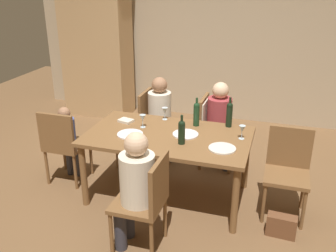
% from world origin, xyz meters
% --- Properties ---
extents(ground_plane, '(10.00, 10.00, 0.00)m').
position_xyz_m(ground_plane, '(0.00, 0.00, 0.00)').
color(ground_plane, brown).
extents(rear_room_partition, '(6.40, 0.12, 2.70)m').
position_xyz_m(rear_room_partition, '(0.00, 2.71, 1.35)').
color(rear_room_partition, tan).
rests_on(rear_room_partition, ground_plane).
extents(armoire_cabinet, '(1.18, 0.62, 2.18)m').
position_xyz_m(armoire_cabinet, '(-1.98, 2.26, 1.10)').
color(armoire_cabinet, tan).
rests_on(armoire_cabinet, ground_plane).
extents(dining_table, '(1.75, 1.02, 0.76)m').
position_xyz_m(dining_table, '(0.00, 0.00, 0.68)').
color(dining_table, brown).
rests_on(dining_table, ground_plane).
extents(chair_far_left, '(0.44, 0.44, 0.92)m').
position_xyz_m(chair_far_left, '(-0.48, 0.89, 0.53)').
color(chair_far_left, brown).
rests_on(chair_far_left, ground_plane).
extents(chair_far_right, '(0.46, 0.44, 0.92)m').
position_xyz_m(chair_far_right, '(0.27, 0.89, 0.59)').
color(chair_far_right, brown).
rests_on(chair_far_right, ground_plane).
extents(chair_near, '(0.44, 0.44, 0.92)m').
position_xyz_m(chair_near, '(0.09, -0.89, 0.53)').
color(chair_near, brown).
rests_on(chair_near, ground_plane).
extents(chair_left_end, '(0.44, 0.44, 0.92)m').
position_xyz_m(chair_left_end, '(-1.26, -0.09, 0.53)').
color(chair_left_end, brown).
rests_on(chair_left_end, ground_plane).
extents(chair_right_end, '(0.44, 0.44, 0.92)m').
position_xyz_m(chair_right_end, '(1.26, 0.09, 0.53)').
color(chair_right_end, brown).
rests_on(chair_right_end, ground_plane).
extents(person_woman_host, '(0.35, 0.30, 1.13)m').
position_xyz_m(person_woman_host, '(-0.37, 0.89, 0.65)').
color(person_woman_host, '#33333D').
rests_on(person_woman_host, ground_plane).
extents(person_man_bearded, '(0.35, 0.30, 1.13)m').
position_xyz_m(person_man_bearded, '(0.42, 0.89, 0.65)').
color(person_man_bearded, '#33333D').
rests_on(person_man_bearded, ground_plane).
extents(person_man_guest, '(0.36, 0.31, 1.15)m').
position_xyz_m(person_man_guest, '(-0.03, -0.89, 0.66)').
color(person_man_guest, '#33333D').
rests_on(person_man_guest, ground_plane).
extents(person_child_small, '(0.22, 0.25, 0.94)m').
position_xyz_m(person_child_small, '(-1.26, 0.02, 0.56)').
color(person_child_small, '#33333D').
rests_on(person_child_small, ground_plane).
extents(wine_bottle_tall_green, '(0.07, 0.07, 0.31)m').
position_xyz_m(wine_bottle_tall_green, '(0.20, -0.17, 0.89)').
color(wine_bottle_tall_green, black).
rests_on(wine_bottle_tall_green, dining_table).
extents(wine_bottle_dark_red, '(0.07, 0.07, 0.33)m').
position_xyz_m(wine_bottle_dark_red, '(0.23, 0.34, 0.90)').
color(wine_bottle_dark_red, '#19381E').
rests_on(wine_bottle_dark_red, dining_table).
extents(wine_bottle_short_olive, '(0.07, 0.07, 0.34)m').
position_xyz_m(wine_bottle_short_olive, '(0.58, 0.42, 0.91)').
color(wine_bottle_short_olive, black).
rests_on(wine_bottle_short_olive, dining_table).
extents(wine_glass_near_left, '(0.07, 0.07, 0.15)m').
position_xyz_m(wine_glass_near_left, '(-0.33, 0.11, 0.86)').
color(wine_glass_near_left, silver).
rests_on(wine_glass_near_left, dining_table).
extents(wine_glass_centre, '(0.07, 0.07, 0.15)m').
position_xyz_m(wine_glass_centre, '(-0.24, -0.39, 0.86)').
color(wine_glass_centre, silver).
rests_on(wine_glass_centre, dining_table).
extents(wine_glass_near_right, '(0.07, 0.07, 0.15)m').
position_xyz_m(wine_glass_near_right, '(0.76, 0.13, 0.86)').
color(wine_glass_near_right, silver).
rests_on(wine_glass_near_right, dining_table).
extents(wine_glass_far, '(0.07, 0.07, 0.15)m').
position_xyz_m(wine_glass_far, '(-0.17, 0.41, 0.86)').
color(wine_glass_far, silver).
rests_on(wine_glass_far, dining_table).
extents(dinner_plate_host, '(0.28, 0.28, 0.01)m').
position_xyz_m(dinner_plate_host, '(-0.39, -0.13, 0.76)').
color(dinner_plate_host, white).
rests_on(dinner_plate_host, dining_table).
extents(dinner_plate_guest_left, '(0.28, 0.28, 0.01)m').
position_xyz_m(dinner_plate_guest_left, '(0.18, 0.05, 0.76)').
color(dinner_plate_guest_left, white).
rests_on(dinner_plate_guest_left, dining_table).
extents(dinner_plate_guest_right, '(0.27, 0.27, 0.01)m').
position_xyz_m(dinner_plate_guest_right, '(0.61, -0.18, 0.76)').
color(dinner_plate_guest_right, silver).
rests_on(dinner_plate_guest_right, dining_table).
extents(folded_napkin, '(0.19, 0.16, 0.03)m').
position_xyz_m(folded_napkin, '(-0.58, 0.20, 0.77)').
color(folded_napkin, beige).
rests_on(folded_napkin, dining_table).
extents(handbag, '(0.29, 0.14, 0.22)m').
position_xyz_m(handbag, '(1.26, -0.35, 0.11)').
color(handbag, brown).
rests_on(handbag, ground_plane).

